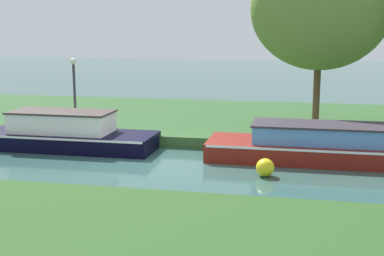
% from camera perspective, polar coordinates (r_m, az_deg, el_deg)
% --- Properties ---
extents(ground_plane, '(120.00, 120.00, 0.00)m').
position_cam_1_polar(ground_plane, '(16.32, -3.73, -3.76)').
color(ground_plane, '#30524E').
extents(riverbank_far, '(72.00, 10.00, 0.40)m').
position_cam_1_polar(riverbank_far, '(22.95, 0.96, 0.97)').
color(riverbank_far, '#2D5129').
rests_on(riverbank_far, ground_plane).
extents(black_barge, '(6.10, 2.01, 1.32)m').
position_cam_1_polar(black_barge, '(18.57, -13.62, -0.61)').
color(black_barge, black).
rests_on(black_barge, ground_plane).
extents(maroon_narrowboat, '(7.63, 2.14, 1.19)m').
position_cam_1_polar(maroon_narrowboat, '(16.82, 14.89, -1.95)').
color(maroon_narrowboat, maroon).
rests_on(maroon_narrowboat, ground_plane).
extents(willow_tree_left, '(5.40, 3.30, 6.95)m').
position_cam_1_polar(willow_tree_left, '(21.02, 13.94, 12.72)').
color(willow_tree_left, brown).
rests_on(willow_tree_left, riverbank_far).
extents(lamp_post, '(0.24, 0.24, 2.64)m').
position_cam_1_polar(lamp_post, '(20.24, -12.81, 4.78)').
color(lamp_post, '#333338').
rests_on(lamp_post, riverbank_far).
extents(mooring_post_near, '(0.15, 0.15, 0.84)m').
position_cam_1_polar(mooring_post_near, '(19.22, -8.93, 0.83)').
color(mooring_post_near, '#462F22').
rests_on(mooring_post_near, riverbank_far).
extents(channel_buoy, '(0.52, 0.52, 0.52)m').
position_cam_1_polar(channel_buoy, '(14.79, 8.03, -4.32)').
color(channel_buoy, yellow).
rests_on(channel_buoy, ground_plane).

